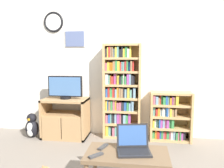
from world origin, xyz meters
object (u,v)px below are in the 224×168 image
(bookshelf_short, at_px, (168,117))
(remote_near_laptop, at_px, (103,147))
(television, at_px, (65,87))
(remote_far_from_laptop, at_px, (96,155))
(coffee_table, at_px, (127,158))
(penguin_figurine, at_px, (32,127))
(laptop, at_px, (133,145))
(bookshelf_tall, at_px, (121,92))
(tv_stand, at_px, (65,118))

(bookshelf_short, relative_size, remote_near_laptop, 4.93)
(television, xyz_separation_m, remote_far_from_laptop, (0.88, -1.56, -0.43))
(coffee_table, xyz_separation_m, penguin_figurine, (-1.75, 1.32, -0.18))
(remote_far_from_laptop, bearing_deg, laptop, -112.37)
(remote_far_from_laptop, bearing_deg, bookshelf_short, -76.89)
(laptop, height_order, penguin_figurine, laptop)
(laptop, xyz_separation_m, penguin_figurine, (-1.81, 1.26, -0.30))
(bookshelf_tall, bearing_deg, remote_far_from_laptop, -92.29)
(bookshelf_short, distance_m, laptop, 1.58)
(bookshelf_tall, relative_size, penguin_figurine, 3.78)
(bookshelf_tall, relative_size, laptop, 4.26)
(coffee_table, bearing_deg, bookshelf_short, 69.59)
(tv_stand, height_order, remote_near_laptop, tv_stand)
(bookshelf_tall, bearing_deg, bookshelf_short, -1.25)
(remote_near_laptop, height_order, penguin_figurine, remote_near_laptop)
(laptop, relative_size, remote_near_laptop, 2.28)
(tv_stand, xyz_separation_m, laptop, (1.23, -1.37, 0.15))
(remote_far_from_laptop, bearing_deg, tv_stand, -19.77)
(coffee_table, xyz_separation_m, remote_far_from_laptop, (-0.29, -0.13, 0.06))
(bookshelf_short, bearing_deg, remote_far_from_laptop, -117.45)
(tv_stand, distance_m, bookshelf_short, 1.76)
(remote_near_laptop, bearing_deg, remote_far_from_laptop, -78.94)
(television, bearing_deg, bookshelf_tall, 7.77)
(laptop, bearing_deg, remote_near_laptop, 164.25)
(bookshelf_tall, distance_m, bookshelf_short, 0.90)
(laptop, bearing_deg, penguin_figurine, 134.72)
(laptop, bearing_deg, tv_stand, 121.68)
(television, relative_size, laptop, 1.57)
(remote_near_laptop, bearing_deg, tv_stand, 143.99)
(bookshelf_short, xyz_separation_m, penguin_figurine, (-2.32, -0.23, -0.20))
(bookshelf_short, height_order, remote_near_laptop, bookshelf_short)
(tv_stand, height_order, penguin_figurine, tv_stand)
(laptop, distance_m, penguin_figurine, 2.22)
(tv_stand, relative_size, penguin_figurine, 1.78)
(television, distance_m, remote_far_from_laptop, 1.84)
(remote_near_laptop, bearing_deg, television, 143.58)
(television, relative_size, coffee_table, 0.71)
(television, height_order, coffee_table, television)
(penguin_figurine, bearing_deg, coffee_table, -36.96)
(tv_stand, distance_m, television, 0.53)
(laptop, height_order, remote_near_laptop, laptop)
(laptop, bearing_deg, remote_far_from_laptop, -163.33)
(tv_stand, bearing_deg, remote_far_from_laptop, -60.34)
(tv_stand, bearing_deg, laptop, -47.92)
(coffee_table, bearing_deg, penguin_figurine, 143.04)
(television, relative_size, remote_near_laptop, 3.57)
(bookshelf_short, bearing_deg, penguin_figurine, -174.28)
(television, xyz_separation_m, penguin_figurine, (-0.58, -0.12, -0.68))
(tv_stand, relative_size, coffee_table, 0.91)
(bookshelf_tall, bearing_deg, coffee_table, -81.79)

